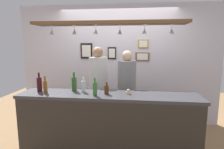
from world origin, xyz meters
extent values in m
plane|color=olive|center=(0.00, 0.00, 0.00)|extent=(8.00, 8.00, 0.00)
cube|color=silver|center=(0.00, 1.10, 1.30)|extent=(4.40, 0.06, 2.60)
cube|color=#38383D|center=(0.00, -0.35, 1.00)|extent=(2.70, 0.55, 0.04)
cube|color=#2D2823|center=(0.00, -0.60, 0.49)|extent=(2.65, 0.04, 0.98)
cube|color=brown|center=(0.00, -0.30, 2.05)|extent=(2.20, 0.36, 0.04)
cylinder|color=silver|center=(-0.89, -0.24, 2.03)|extent=(0.06, 0.06, 0.00)
cylinder|color=silver|center=(-0.89, -0.24, 2.00)|extent=(0.01, 0.01, 0.05)
cone|color=silver|center=(-0.89, -0.24, 1.94)|extent=(0.07, 0.07, 0.08)
cylinder|color=silver|center=(-0.52, -0.27, 2.03)|extent=(0.06, 0.06, 0.00)
cylinder|color=silver|center=(-0.52, -0.27, 2.00)|extent=(0.01, 0.01, 0.05)
cone|color=silver|center=(-0.52, -0.27, 1.94)|extent=(0.07, 0.07, 0.08)
cylinder|color=silver|center=(-0.19, -0.31, 2.03)|extent=(0.06, 0.06, 0.00)
cylinder|color=silver|center=(-0.19, -0.31, 2.00)|extent=(0.01, 0.01, 0.05)
cone|color=silver|center=(-0.19, -0.31, 1.94)|extent=(0.07, 0.07, 0.08)
cylinder|color=silver|center=(0.16, -0.24, 2.03)|extent=(0.06, 0.06, 0.00)
cylinder|color=silver|center=(0.16, -0.24, 2.00)|extent=(0.01, 0.01, 0.05)
cone|color=silver|center=(0.16, -0.24, 1.94)|extent=(0.07, 0.07, 0.08)
cylinder|color=silver|center=(0.51, -0.31, 2.03)|extent=(0.06, 0.06, 0.00)
cylinder|color=silver|center=(0.51, -0.31, 2.00)|extent=(0.01, 0.01, 0.05)
cone|color=silver|center=(0.51, -0.31, 1.94)|extent=(0.07, 0.07, 0.08)
cylinder|color=silver|center=(0.89, -0.28, 2.03)|extent=(0.06, 0.06, 0.00)
cylinder|color=silver|center=(0.89, -0.28, 2.00)|extent=(0.01, 0.01, 0.05)
cone|color=silver|center=(0.89, -0.28, 1.94)|extent=(0.07, 0.07, 0.08)
cube|color=#2D334C|center=(-0.29, 0.36, 0.41)|extent=(0.17, 0.18, 0.81)
cylinder|color=white|center=(-0.29, 0.36, 1.16)|extent=(0.34, 0.34, 0.71)
sphere|color=#9E7556|center=(-0.29, 0.36, 1.61)|extent=(0.20, 0.20, 0.20)
cube|color=#2D334C|center=(0.24, 0.36, 0.39)|extent=(0.17, 0.18, 0.78)
cylinder|color=gray|center=(0.24, 0.36, 1.12)|extent=(0.34, 0.34, 0.68)
sphere|color=beige|center=(0.24, 0.36, 1.54)|extent=(0.19, 0.19, 0.19)
cylinder|color=#380F19|center=(-1.09, -0.35, 1.13)|extent=(0.08, 0.08, 0.22)
cylinder|color=#380F19|center=(-1.09, -0.35, 1.28)|extent=(0.03, 0.03, 0.08)
cylinder|color=brown|center=(-0.96, -0.40, 1.11)|extent=(0.06, 0.06, 0.18)
cylinder|color=brown|center=(-0.96, -0.40, 1.24)|extent=(0.03, 0.03, 0.08)
cylinder|color=#336B2D|center=(-0.18, -0.47, 1.12)|extent=(0.06, 0.06, 0.19)
cylinder|color=#336B2D|center=(-0.18, -0.47, 1.25)|extent=(0.03, 0.03, 0.07)
cylinder|color=silver|center=(-0.40, -0.28, 1.11)|extent=(0.06, 0.06, 0.17)
cylinder|color=silver|center=(-0.40, -0.28, 1.22)|extent=(0.03, 0.03, 0.06)
cylinder|color=#512D14|center=(-0.02, -0.37, 1.09)|extent=(0.07, 0.07, 0.13)
cylinder|color=#512D14|center=(-0.02, -0.37, 1.18)|extent=(0.03, 0.03, 0.05)
cylinder|color=#2D5623|center=(-0.56, -0.23, 1.13)|extent=(0.08, 0.08, 0.22)
cylinder|color=#2D5623|center=(-0.56, -0.23, 1.28)|extent=(0.03, 0.03, 0.08)
cylinder|color=beige|center=(0.30, -0.33, 1.04)|extent=(0.06, 0.06, 0.04)
sphere|color=pink|center=(0.30, -0.33, 1.07)|extent=(0.05, 0.05, 0.05)
cube|color=brown|center=(0.55, 1.06, 1.49)|extent=(0.30, 0.02, 0.18)
cube|color=white|center=(0.55, 1.05, 1.49)|extent=(0.23, 0.01, 0.14)
cube|color=black|center=(-0.69, 1.06, 1.60)|extent=(0.26, 0.02, 0.34)
cube|color=white|center=(-0.69, 1.05, 1.60)|extent=(0.20, 0.01, 0.26)
cube|color=#B29338|center=(0.56, 1.06, 1.76)|extent=(0.22, 0.02, 0.18)
cube|color=white|center=(0.56, 1.05, 1.76)|extent=(0.17, 0.01, 0.14)
cube|color=black|center=(-0.12, 1.06, 1.56)|extent=(0.18, 0.02, 0.26)
cube|color=white|center=(-0.12, 1.05, 1.56)|extent=(0.14, 0.01, 0.20)
camera|label=1|loc=(0.38, -3.04, 1.76)|focal=30.03mm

